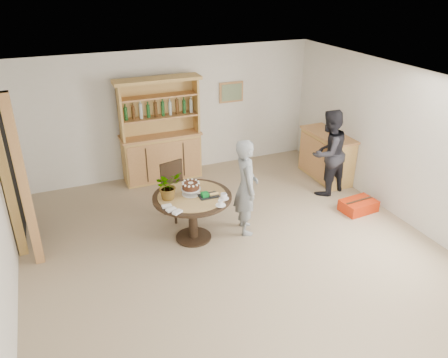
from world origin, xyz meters
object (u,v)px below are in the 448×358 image
hutch (161,146)px  dining_table (192,204)px  red_suitcase (358,206)px  sideboard (326,156)px  adult_person (328,153)px  dining_chair (176,186)px  teen_boy (246,187)px

hutch → dining_table: 2.33m
red_suitcase → dining_table: bearing=169.7°
sideboard → adult_person: 0.75m
dining_chair → red_suitcase: bearing=-35.7°
sideboard → dining_table: bearing=-161.3°
dining_table → red_suitcase: 3.00m
sideboard → teen_boy: size_ratio=0.81×
sideboard → red_suitcase: size_ratio=2.00×
dining_table → red_suitcase: dining_table is taller
teen_boy → adult_person: size_ratio=0.97×
hutch → adult_person: hutch is taller
teen_boy → adult_person: bearing=-58.8°
hutch → dining_table: size_ratio=1.70×
adult_person → dining_table: bearing=-6.3°
dining_chair → teen_boy: 1.30m
hutch → dining_chair: (-0.16, -1.49, -0.15)m
sideboard → dining_chair: bearing=-175.5°
hutch → dining_chair: 1.51m
dining_table → dining_chair: size_ratio=1.27×
teen_boy → red_suitcase: teen_boy is taller
hutch → adult_person: size_ratio=1.26×
dining_table → teen_boy: (0.85, -0.10, 0.18)m
hutch → sideboard: hutch is taller
sideboard → dining_table: 3.36m
sideboard → dining_chair: dining_chair is taller
dining_chair → hutch: bearing=68.8°
dining_chair → adult_person: adult_person is taller
dining_table → red_suitcase: size_ratio=1.91×
sideboard → dining_table: size_ratio=1.05×
hutch → red_suitcase: 3.88m
sideboard → red_suitcase: 1.45m
sideboard → teen_boy: teen_boy is taller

